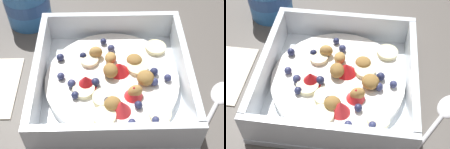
{
  "view_description": "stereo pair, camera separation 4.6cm",
  "coord_description": "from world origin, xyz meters",
  "views": [
    {
      "loc": [
        -0.02,
        -0.3,
        0.38
      ],
      "look_at": [
        -0.01,
        0.0,
        0.03
      ],
      "focal_mm": 50.18,
      "sensor_mm": 36.0,
      "label": 1
    },
    {
      "loc": [
        0.03,
        -0.3,
        0.38
      ],
      "look_at": [
        -0.01,
        0.0,
        0.03
      ],
      "focal_mm": 50.18,
      "sensor_mm": 36.0,
      "label": 2
    }
  ],
  "objects": [
    {
      "name": "spoon",
      "position": [
        0.14,
        -0.04,
        0.0
      ],
      "size": [
        0.11,
        0.15,
        0.01
      ],
      "color": "silver",
      "rests_on": "ground"
    },
    {
      "name": "fruit_bowl",
      "position": [
        -0.01,
        -0.0,
        0.02
      ],
      "size": [
        0.22,
        0.22,
        0.06
      ],
      "color": "white",
      "rests_on": "ground"
    },
    {
      "name": "ground_plane",
      "position": [
        0.0,
        0.0,
        0.0
      ],
      "size": [
        2.4,
        2.4,
        0.0
      ],
      "primitive_type": "plane",
      "color": "#56514C"
    }
  ]
}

